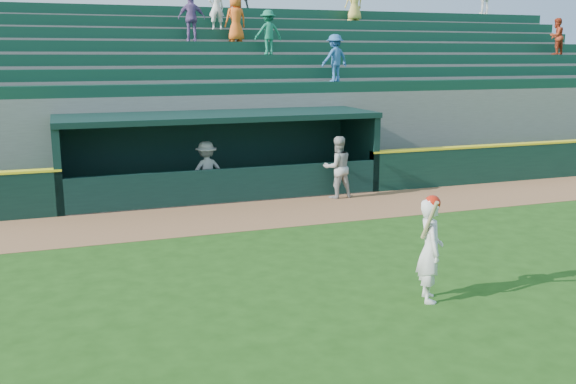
% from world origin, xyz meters
% --- Properties ---
extents(ground, '(120.00, 120.00, 0.00)m').
position_xyz_m(ground, '(0.00, 0.00, 0.00)').
color(ground, '#1C4310').
rests_on(ground, ground).
extents(warning_track, '(40.00, 3.00, 0.01)m').
position_xyz_m(warning_track, '(0.00, 4.90, 0.01)').
color(warning_track, brown).
rests_on(warning_track, ground).
extents(field_wall_right, '(15.50, 0.30, 1.20)m').
position_xyz_m(field_wall_right, '(12.25, 6.55, 0.60)').
color(field_wall_right, black).
rests_on(field_wall_right, ground).
extents(wall_stripe_right, '(15.50, 0.32, 0.06)m').
position_xyz_m(wall_stripe_right, '(12.25, 6.55, 1.23)').
color(wall_stripe_right, yellow).
rests_on(wall_stripe_right, field_wall_right).
extents(dugout_player_front, '(0.90, 0.71, 1.83)m').
position_xyz_m(dugout_player_front, '(3.15, 6.09, 0.92)').
color(dugout_player_front, '#A4A39E').
rests_on(dugout_player_front, ground).
extents(dugout_player_inside, '(1.18, 0.77, 1.72)m').
position_xyz_m(dugout_player_inside, '(-0.54, 7.14, 0.86)').
color(dugout_player_inside, '#A1A19C').
rests_on(dugout_player_inside, ground).
extents(dugout, '(9.40, 2.80, 2.46)m').
position_xyz_m(dugout, '(0.00, 8.00, 1.36)').
color(dugout, slate).
rests_on(dugout, ground).
extents(stands, '(34.50, 6.33, 7.56)m').
position_xyz_m(stands, '(0.00, 12.57, 2.40)').
color(stands, slate).
rests_on(stands, ground).
extents(batter_at_plate, '(0.62, 0.87, 1.87)m').
position_xyz_m(batter_at_plate, '(1.32, -1.90, 0.93)').
color(batter_at_plate, silver).
rests_on(batter_at_plate, ground).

